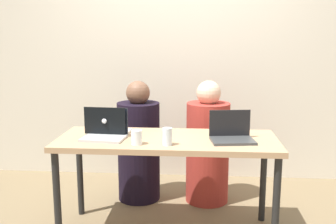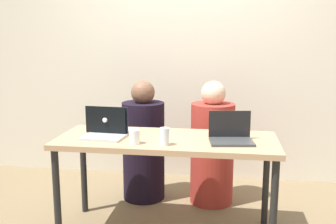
{
  "view_description": "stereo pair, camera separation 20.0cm",
  "coord_description": "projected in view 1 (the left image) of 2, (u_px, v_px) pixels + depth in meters",
  "views": [
    {
      "loc": [
        0.22,
        -2.75,
        1.46
      ],
      "look_at": [
        0.0,
        0.06,
        0.92
      ],
      "focal_mm": 42.0,
      "sensor_mm": 36.0,
      "label": 1
    },
    {
      "loc": [
        0.42,
        -2.73,
        1.46
      ],
      "look_at": [
        0.0,
        0.06,
        0.92
      ],
      "focal_mm": 42.0,
      "sensor_mm": 36.0,
      "label": 2
    }
  ],
  "objects": [
    {
      "name": "back_wall",
      "position": [
        178.0,
        55.0,
        4.04
      ],
      "size": [
        4.5,
        0.1,
        2.56
      ],
      "primitive_type": "cube",
      "color": "beige",
      "rests_on": "ground"
    },
    {
      "name": "desk",
      "position": [
        167.0,
        148.0,
        2.86
      ],
      "size": [
        1.59,
        0.63,
        0.74
      ],
      "color": "tan",
      "rests_on": "ground"
    },
    {
      "name": "person_on_left",
      "position": [
        139.0,
        147.0,
        3.54
      ],
      "size": [
        0.4,
        0.4,
        1.09
      ],
      "rotation": [
        0.0,
        0.0,
        3.08
      ],
      "color": "black",
      "rests_on": "ground"
    },
    {
      "name": "person_on_right",
      "position": [
        208.0,
        149.0,
        3.49
      ],
      "size": [
        0.38,
        0.38,
        1.09
      ],
      "rotation": [
        0.0,
        0.0,
        3.14
      ],
      "color": "#9E2F27",
      "rests_on": "ground"
    },
    {
      "name": "laptop_front_right",
      "position": [
        232.0,
        134.0,
        2.77
      ],
      "size": [
        0.32,
        0.26,
        0.21
      ],
      "rotation": [
        0.0,
        0.0,
        0.14
      ],
      "color": "#383B3C",
      "rests_on": "desk"
    },
    {
      "name": "laptop_back_left",
      "position": [
        108.0,
        128.0,
        2.96
      ],
      "size": [
        0.33,
        0.26,
        0.22
      ],
      "rotation": [
        0.0,
        0.0,
        3.07
      ],
      "color": "#B0B5B3",
      "rests_on": "desk"
    },
    {
      "name": "laptop_front_left",
      "position": [
        105.0,
        132.0,
        2.84
      ],
      "size": [
        0.32,
        0.26,
        0.21
      ],
      "rotation": [
        0.0,
        0.0,
        -0.11
      ],
      "color": "#B2B6B7",
      "rests_on": "desk"
    },
    {
      "name": "water_glass_center",
      "position": [
        167.0,
        138.0,
        2.65
      ],
      "size": [
        0.07,
        0.07,
        0.12
      ],
      "color": "silver",
      "rests_on": "desk"
    },
    {
      "name": "water_glass_left",
      "position": [
        137.0,
        138.0,
        2.67
      ],
      "size": [
        0.07,
        0.07,
        0.1
      ],
      "color": "white",
      "rests_on": "desk"
    }
  ]
}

